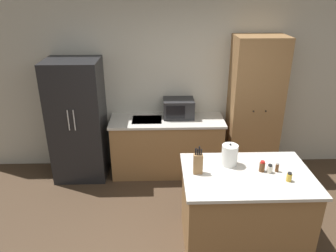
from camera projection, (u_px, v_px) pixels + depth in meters
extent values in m
cube|color=beige|center=(192.00, 87.00, 5.07)|extent=(7.20, 0.06, 2.60)
cube|color=black|center=(78.00, 121.00, 4.86)|extent=(0.77, 0.65, 1.81)
cylinder|color=silver|center=(68.00, 120.00, 4.48)|extent=(0.02, 0.02, 0.30)
cylinder|color=silver|center=(74.00, 120.00, 4.49)|extent=(0.02, 0.02, 0.30)
cube|color=olive|center=(167.00, 147.00, 5.11)|extent=(1.68, 0.59, 0.86)
cube|color=beige|center=(167.00, 120.00, 4.93)|extent=(1.72, 0.63, 0.03)
cube|color=#9EA0A3|center=(147.00, 120.00, 4.92)|extent=(0.44, 0.34, 0.01)
cube|color=olive|center=(254.00, 107.00, 4.93)|extent=(0.74, 0.52, 2.12)
sphere|color=black|center=(254.00, 111.00, 4.66)|extent=(0.02, 0.02, 0.02)
sphere|color=black|center=(266.00, 111.00, 4.67)|extent=(0.02, 0.02, 0.02)
cube|color=olive|center=(243.00, 210.00, 3.65)|extent=(1.31, 0.87, 0.89)
cube|color=beige|center=(247.00, 175.00, 3.47)|extent=(1.37, 0.93, 0.03)
cube|color=#232326|center=(179.00, 108.00, 4.97)|extent=(0.46, 0.34, 0.28)
cube|color=black|center=(176.00, 112.00, 4.81)|extent=(0.28, 0.01, 0.20)
cube|color=olive|center=(198.00, 164.00, 3.42)|extent=(0.10, 0.06, 0.22)
cylinder|color=black|center=(196.00, 151.00, 3.36)|extent=(0.02, 0.02, 0.08)
cylinder|color=black|center=(198.00, 152.00, 3.36)|extent=(0.02, 0.02, 0.07)
cylinder|color=black|center=(199.00, 150.00, 3.36)|extent=(0.02, 0.02, 0.09)
cylinder|color=black|center=(201.00, 152.00, 3.36)|extent=(0.02, 0.02, 0.07)
cylinder|color=beige|center=(270.00, 169.00, 3.46)|extent=(0.06, 0.06, 0.08)
cylinder|color=black|center=(270.00, 165.00, 3.44)|extent=(0.04, 0.04, 0.02)
cylinder|color=gold|center=(289.00, 178.00, 3.31)|extent=(0.05, 0.05, 0.08)
cylinder|color=black|center=(290.00, 173.00, 3.29)|extent=(0.04, 0.04, 0.02)
cylinder|color=#563319|center=(277.00, 168.00, 3.48)|extent=(0.04, 0.04, 0.09)
cylinder|color=silver|center=(278.00, 164.00, 3.46)|extent=(0.03, 0.03, 0.02)
cylinder|color=#563319|center=(262.00, 167.00, 3.48)|extent=(0.06, 0.06, 0.10)
cylinder|color=red|center=(263.00, 162.00, 3.46)|extent=(0.04, 0.04, 0.02)
cylinder|color=white|center=(230.00, 155.00, 3.58)|extent=(0.18, 0.18, 0.24)
sphere|color=#262628|center=(230.00, 144.00, 3.53)|extent=(0.02, 0.02, 0.02)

